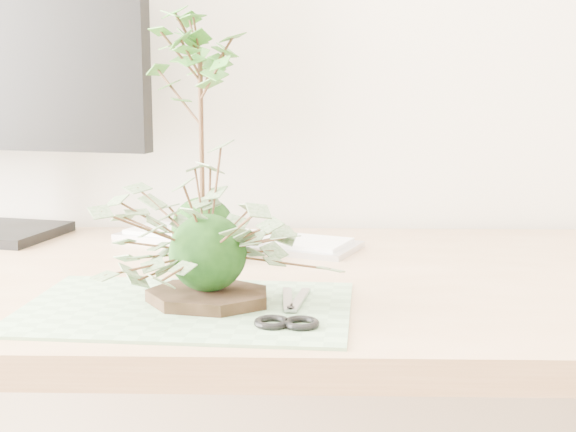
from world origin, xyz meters
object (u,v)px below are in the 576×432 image
(desk, at_px, (253,332))
(keyboard, at_px, (235,239))
(maple_kokedama, at_px, (200,73))
(ivy_kokedama, at_px, (207,216))

(desk, bearing_deg, keyboard, 101.64)
(maple_kokedama, xyz_separation_m, keyboard, (0.04, 0.12, -0.28))
(maple_kokedama, distance_m, keyboard, 0.31)
(maple_kokedama, bearing_deg, keyboard, 72.37)
(desk, relative_size, ivy_kokedama, 5.29)
(desk, bearing_deg, maple_kokedama, 132.54)
(ivy_kokedama, xyz_separation_m, keyboard, (-0.00, 0.38, -0.10))
(ivy_kokedama, bearing_deg, maple_kokedama, 98.83)
(desk, relative_size, keyboard, 3.66)
(keyboard, bearing_deg, desk, -55.76)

